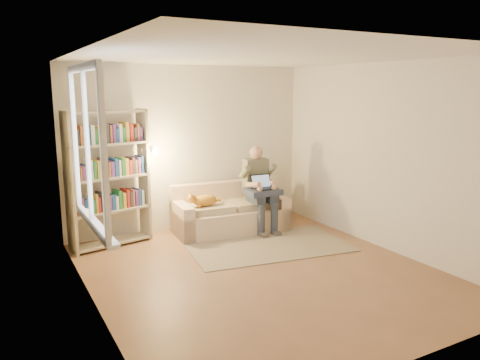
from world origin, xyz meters
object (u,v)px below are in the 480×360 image
sofa (229,214)px  cat (206,200)px  person (259,184)px  laptop (261,185)px  bookshelf (109,172)px

sofa → cat: (-0.44, -0.07, 0.30)m
person → laptop: person is taller
sofa → person: (0.44, -0.18, 0.47)m
laptop → bookshelf: size_ratio=0.18×
person → sofa: bearing=162.6°
cat → bookshelf: (-1.39, 0.24, 0.51)m
sofa → bookshelf: bearing=-179.9°
sofa → person: 0.67m
cat → laptop: 0.89m
cat → bookshelf: bookshelf is taller
person → cat: person is taller
person → bookshelf: (-2.27, 0.34, 0.33)m
cat → laptop: size_ratio=1.67×
cat → bookshelf: size_ratio=0.30×
cat → bookshelf: 1.50m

